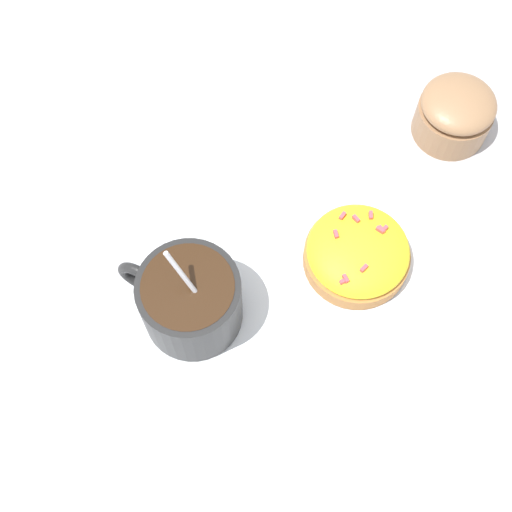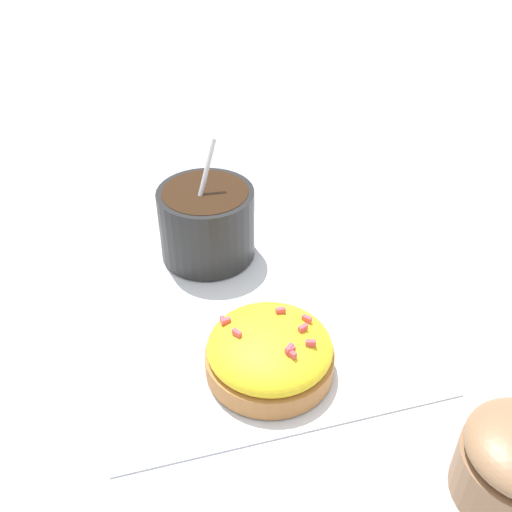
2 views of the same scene
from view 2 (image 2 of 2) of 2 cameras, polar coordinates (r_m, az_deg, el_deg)
name	(u,v)px [view 2 (image 2 of 2)]	position (r m, az deg, el deg)	size (l,w,h in m)	color
ground_plane	(247,306)	(0.49, -0.85, -4.75)	(3.00, 3.00, 0.00)	#B2B2B7
paper_napkin	(247,304)	(0.49, -0.85, -4.62)	(0.28, 0.26, 0.00)	white
coffee_cup	(207,219)	(0.53, -4.65, 3.49)	(0.09, 0.09, 0.11)	black
frosted_pastry	(270,352)	(0.43, 1.31, -9.10)	(0.09, 0.09, 0.04)	#B2753D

